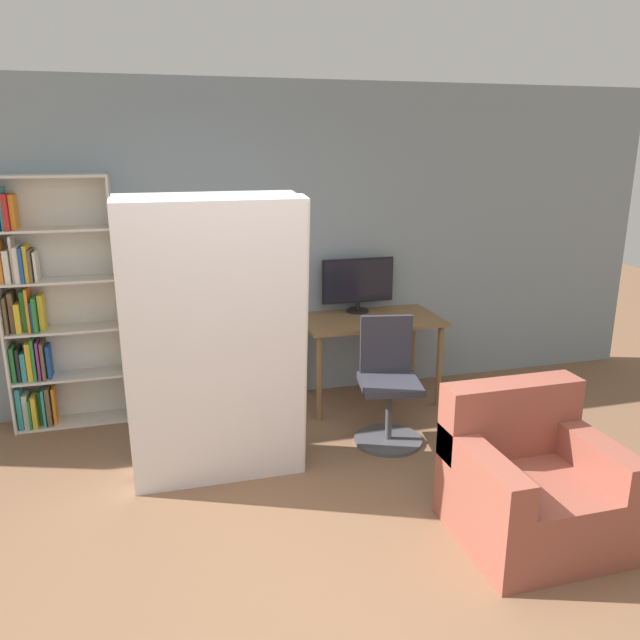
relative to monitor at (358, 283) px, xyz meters
The scene contains 9 objects.
ground_plane 3.16m from the monitor, 112.11° to the right, with size 16.00×16.00×0.00m, color brown.
wall_back 1.18m from the monitor, behind, with size 8.00×0.06×2.70m.
desk 0.43m from the monitor, 80.17° to the right, with size 1.19×0.69×0.75m.
monitor is the anchor object (origin of this frame).
office_chair 1.18m from the monitor, 94.92° to the right, with size 0.52×0.52×0.95m.
bookshelf 2.55m from the monitor, behind, with size 0.86×0.29×1.98m.
mattress_near 1.91m from the monitor, 136.28° to the right, with size 1.13×0.36×1.90m.
mattress_far 1.73m from the monitor, 143.12° to the right, with size 1.13×0.33×1.90m.
armchair 2.45m from the monitor, 83.79° to the right, with size 0.85×0.80×0.85m.
Camera 1 is at (-0.63, -2.30, 2.20)m, focal length 35.00 mm.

